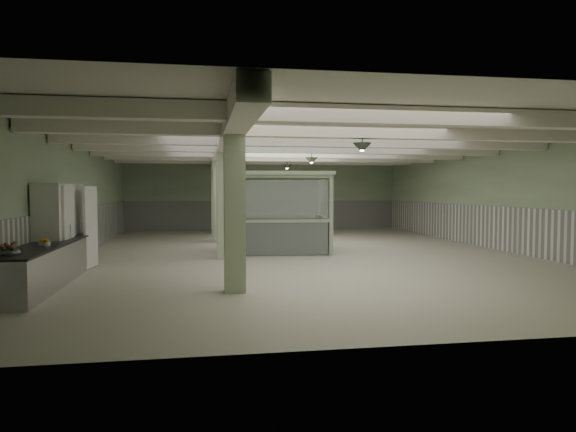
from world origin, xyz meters
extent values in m
plane|color=beige|center=(0.00, 0.00, 0.00)|extent=(20.00, 20.00, 0.00)
cube|color=silver|center=(0.00, 0.00, 3.60)|extent=(14.00, 20.00, 0.02)
cube|color=#AAC39C|center=(0.00, 10.00, 1.80)|extent=(14.00, 0.02, 3.60)
cube|color=#AAC39C|center=(0.00, -10.00, 1.80)|extent=(14.00, 0.02, 3.60)
cube|color=#AAC39C|center=(-7.00, 0.00, 1.80)|extent=(0.02, 20.00, 3.60)
cube|color=#AAC39C|center=(7.00, 0.00, 1.80)|extent=(0.02, 20.00, 3.60)
cube|color=white|center=(-6.97, 0.00, 0.75)|extent=(0.05, 19.90, 1.50)
cube|color=white|center=(6.97, 0.00, 0.75)|extent=(0.05, 19.90, 1.50)
cube|color=white|center=(0.00, 9.97, 0.75)|extent=(13.90, 0.05, 1.50)
cube|color=white|center=(-2.50, 0.00, 3.38)|extent=(0.45, 19.90, 0.40)
cube|color=white|center=(0.00, -7.50, 3.42)|extent=(13.90, 0.35, 0.32)
cube|color=white|center=(0.00, -5.00, 3.42)|extent=(13.90, 0.35, 0.32)
cube|color=white|center=(0.00, -2.50, 3.42)|extent=(13.90, 0.35, 0.32)
cube|color=white|center=(0.00, 0.00, 3.42)|extent=(13.90, 0.35, 0.32)
cube|color=white|center=(0.00, 2.50, 3.42)|extent=(13.90, 0.35, 0.32)
cube|color=white|center=(0.00, 5.00, 3.42)|extent=(13.90, 0.35, 0.32)
cube|color=white|center=(0.00, 7.50, 3.42)|extent=(13.90, 0.35, 0.32)
cube|color=beige|center=(-2.50, -6.00, 1.80)|extent=(0.42, 0.42, 3.60)
cube|color=beige|center=(-2.50, -1.00, 1.80)|extent=(0.42, 0.42, 3.60)
cube|color=beige|center=(-2.50, 4.00, 1.80)|extent=(0.42, 0.42, 3.60)
cube|color=beige|center=(-2.50, 8.00, 1.80)|extent=(0.42, 0.42, 3.60)
cone|color=#354433|center=(0.50, -5.00, 3.05)|extent=(0.44, 0.44, 0.22)
cone|color=#354433|center=(0.50, 0.50, 3.05)|extent=(0.44, 0.44, 0.22)
cone|color=#354433|center=(0.50, 5.50, 3.05)|extent=(0.44, 0.44, 0.22)
cube|color=#B7B7BB|center=(-6.54, -4.48, 0.44)|extent=(0.91, 5.39, 0.88)
cube|color=black|center=(-6.54, -4.48, 0.89)|extent=(0.95, 5.43, 0.04)
cylinder|color=#B2B2B7|center=(-6.41, -5.01, 0.94)|extent=(0.32, 0.32, 0.09)
cube|color=white|center=(-6.65, -2.90, 1.13)|extent=(0.61, 2.46, 2.25)
cube|color=white|center=(-6.31, -3.46, 1.13)|extent=(0.06, 0.92, 2.15)
cube|color=white|center=(-6.19, -2.23, 1.13)|extent=(0.18, 0.92, 2.15)
cube|color=silver|center=(-6.27, -3.46, 1.13)|extent=(0.02, 0.05, 0.30)
cube|color=silver|center=(-6.27, -2.34, 1.13)|extent=(0.02, 0.05, 0.30)
cube|color=#A2B691|center=(-2.18, -0.46, 1.27)|extent=(0.13, 0.13, 2.55)
cube|color=#A2B691|center=(-1.95, 2.07, 1.27)|extent=(0.13, 0.13, 2.55)
cube|color=#A2B691|center=(0.87, -0.73, 1.27)|extent=(0.13, 0.13, 2.55)
cube|color=#A2B691|center=(1.09, 1.80, 1.27)|extent=(0.13, 0.13, 2.55)
cube|color=#A2B691|center=(-0.54, 0.67, 2.61)|extent=(3.54, 3.08, 0.12)
cube|color=silver|center=(-0.65, -0.60, 0.55)|extent=(2.85, 0.31, 1.05)
cube|color=silver|center=(-0.65, -0.60, 1.78)|extent=(2.85, 0.31, 1.22)
cube|color=silver|center=(-0.43, 1.94, 0.55)|extent=(2.85, 0.31, 1.05)
cube|color=silver|center=(-0.43, 1.94, 1.78)|extent=(2.85, 0.31, 1.22)
cube|color=silver|center=(-2.06, 0.80, 0.55)|extent=(0.27, 2.34, 1.05)
cube|color=silver|center=(-2.06, 0.80, 1.78)|extent=(0.27, 2.34, 1.22)
cube|color=silver|center=(0.98, 0.53, 0.55)|extent=(0.27, 2.34, 1.05)
cube|color=silver|center=(0.98, 0.53, 1.78)|extent=(0.27, 2.34, 1.22)
cube|color=#4E5144|center=(1.10, 1.25, 0.59)|extent=(0.49, 0.61, 1.18)
camera|label=1|loc=(-3.16, -16.41, 2.10)|focal=32.00mm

